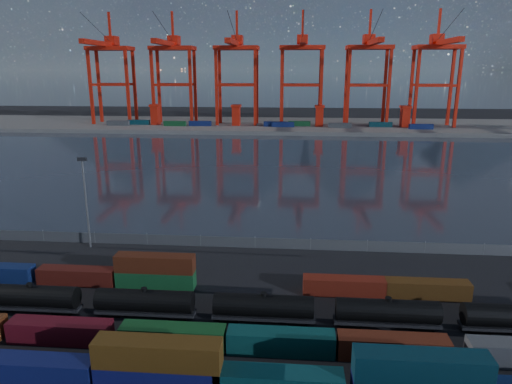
{
  "coord_description": "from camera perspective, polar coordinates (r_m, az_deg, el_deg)",
  "views": [
    {
      "loc": [
        6.59,
        -49.02,
        31.25
      ],
      "look_at": [
        0.0,
        30.0,
        10.0
      ],
      "focal_mm": 32.0,
      "sensor_mm": 36.0,
      "label": 1
    }
  ],
  "objects": [
    {
      "name": "ground",
      "position": [
        58.5,
        -2.56,
        -17.3
      ],
      "size": [
        700.0,
        700.0,
        0.0
      ],
      "primitive_type": "plane",
      "color": "black",
      "rests_on": "ground"
    },
    {
      "name": "harbor_water",
      "position": [
        157.29,
        2.28,
        3.53
      ],
      "size": [
        700.0,
        700.0,
        0.0
      ],
      "primitive_type": "plane",
      "color": "#272D39",
      "rests_on": "ground"
    },
    {
      "name": "far_quay",
      "position": [
        260.86,
        3.32,
        8.32
      ],
      "size": [
        700.0,
        70.0,
        2.0
      ],
      "primitive_type": "cube",
      "color": "#514F4C",
      "rests_on": "ground"
    },
    {
      "name": "distant_mountains",
      "position": [
        1660.78,
        7.18,
        21.43
      ],
      "size": [
        2470.0,
        1100.0,
        520.0
      ],
      "color": "#1E2630",
      "rests_on": "ground"
    },
    {
      "name": "container_row_south",
      "position": [
        51.29,
        -16.85,
        -20.39
      ],
      "size": [
        127.94,
        2.59,
        5.53
      ],
      "color": "#383B3C",
      "rests_on": "ground"
    },
    {
      "name": "container_row_mid",
      "position": [
        54.68,
        2.99,
        -18.2
      ],
      "size": [
        142.1,
        2.49,
        2.65
      ],
      "color": "#434648",
      "rests_on": "ground"
    },
    {
      "name": "container_row_north",
      "position": [
        68.06,
        12.33,
        -11.24
      ],
      "size": [
        127.03,
        2.38,
        5.07
      ],
      "color": "navy",
      "rests_on": "ground"
    },
    {
      "name": "tanker_string",
      "position": [
        59.99,
        8.58,
        -14.32
      ],
      "size": [
        121.69,
        2.83,
        4.05
      ],
      "color": "black",
      "rests_on": "ground"
    },
    {
      "name": "waterfront_fence",
      "position": [
        83.0,
        -0.12,
        -6.37
      ],
      "size": [
        160.12,
        0.12,
        2.2
      ],
      "color": "#595B5E",
      "rests_on": "ground"
    },
    {
      "name": "yard_light_mast",
      "position": [
        86.3,
        -20.5,
        -0.71
      ],
      "size": [
        1.6,
        0.4,
        16.6
      ],
      "color": "slate",
      "rests_on": "ground"
    },
    {
      "name": "gantry_cranes",
      "position": [
        252.86,
        1.64,
        16.49
      ],
      "size": [
        198.74,
        45.58,
        61.72
      ],
      "color": "red",
      "rests_on": "ground"
    },
    {
      "name": "quay_containers",
      "position": [
        246.7,
        0.66,
        8.49
      ],
      "size": [
        172.58,
        10.99,
        2.6
      ],
      "color": "navy",
      "rests_on": "far_quay"
    },
    {
      "name": "straddle_carriers",
      "position": [
        250.28,
        2.7,
        9.61
      ],
      "size": [
        140.0,
        7.0,
        11.1
      ],
      "color": "red",
      "rests_on": "far_quay"
    }
  ]
}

